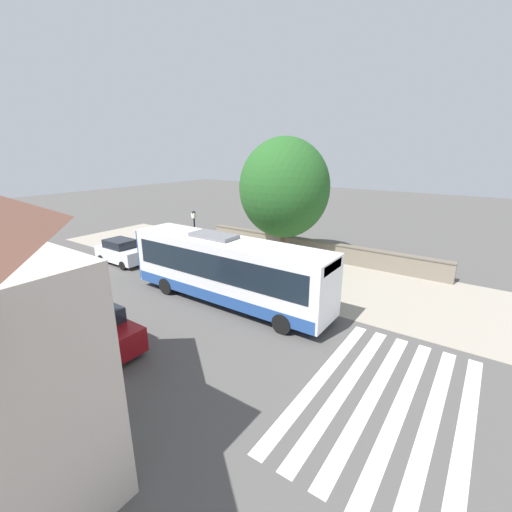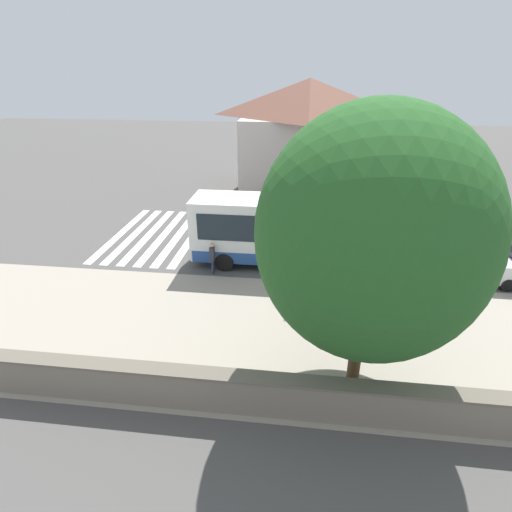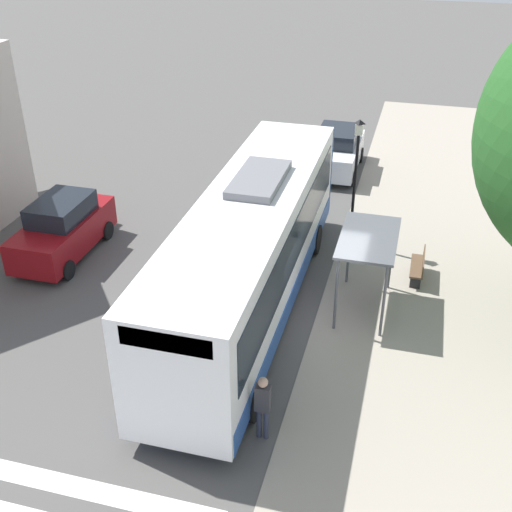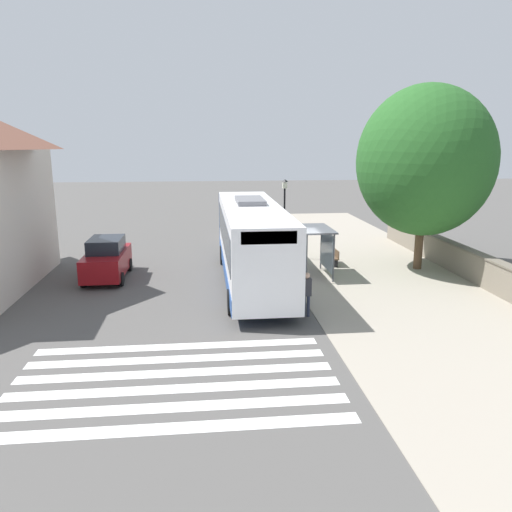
# 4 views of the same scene
# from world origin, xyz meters

# --- Properties ---
(ground_plane) EXTENTS (120.00, 120.00, 0.00)m
(ground_plane) POSITION_xyz_m (0.00, 0.00, 0.00)
(ground_plane) COLOR #514F4C
(ground_plane) RESTS_ON ground
(sidewalk_plaza) EXTENTS (9.00, 44.00, 0.02)m
(sidewalk_plaza) POSITION_xyz_m (-4.50, 0.00, 0.01)
(sidewalk_plaza) COLOR #9E9384
(sidewalk_plaza) RESTS_ON ground
(crosswalk_stripes) EXTENTS (9.00, 5.25, 0.01)m
(crosswalk_stripes) POSITION_xyz_m (5.00, 9.40, 0.00)
(crosswalk_stripes) COLOR silver
(crosswalk_stripes) RESTS_ON ground
(stone_wall) EXTENTS (0.60, 20.00, 1.42)m
(stone_wall) POSITION_xyz_m (-8.55, 0.00, 0.72)
(stone_wall) COLOR slate
(stone_wall) RESTS_ON ground
(bus) EXTENTS (2.70, 12.19, 3.87)m
(bus) POSITION_xyz_m (1.94, -0.18, 2.00)
(bus) COLOR white
(bus) RESTS_ON ground
(bus_shelter) EXTENTS (1.59, 2.81, 2.39)m
(bus_shelter) POSITION_xyz_m (-1.37, -1.06, 1.97)
(bus_shelter) COLOR #515459
(bus_shelter) RESTS_ON ground
(pedestrian) EXTENTS (0.34, 0.23, 1.73)m
(pedestrian) POSITION_xyz_m (0.33, 4.65, 1.02)
(pedestrian) COLOR #2D3347
(pedestrian) RESTS_ON ground
(bench) EXTENTS (0.40, 1.47, 0.88)m
(bench) POSITION_xyz_m (-2.72, -3.11, 0.47)
(bench) COLOR brown
(bench) RESTS_ON ground
(street_lamp_near) EXTENTS (0.28, 0.28, 4.46)m
(street_lamp_near) POSITION_xyz_m (-0.34, -4.84, 2.64)
(street_lamp_near) COLOR black
(street_lamp_near) RESTS_ON ground
(shade_tree) EXTENTS (6.76, 6.76, 9.24)m
(shade_tree) POSITION_xyz_m (-6.88, -1.82, 5.52)
(shade_tree) COLOR brown
(shade_tree) RESTS_ON ground
(parked_car_behind_bus) EXTENTS (2.01, 4.15, 1.85)m
(parked_car_behind_bus) POSITION_xyz_m (1.16, -11.20, 0.91)
(parked_car_behind_bus) COLOR silver
(parked_car_behind_bus) RESTS_ON ground
(parked_car_far_lane) EXTENTS (1.90, 4.23, 1.97)m
(parked_car_far_lane) POSITION_xyz_m (8.81, -1.64, 0.96)
(parked_car_far_lane) COLOR maroon
(parked_car_far_lane) RESTS_ON ground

